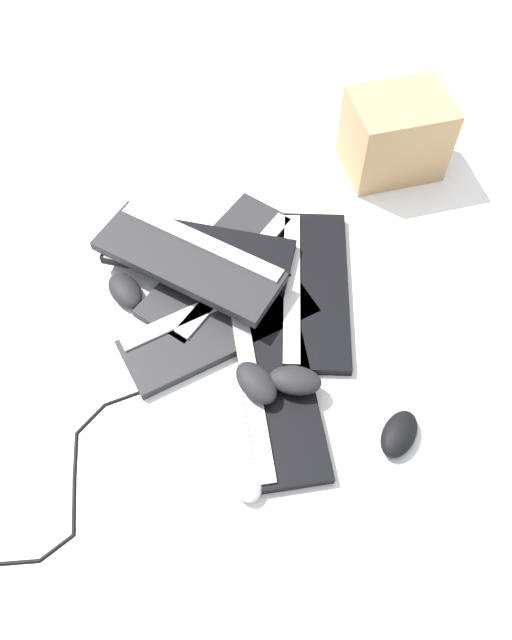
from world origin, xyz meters
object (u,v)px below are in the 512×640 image
at_px(mouse_3, 244,476).
at_px(mouse_2, 399,434).
at_px(keyboard_2, 314,289).
at_px(keyboard_5, 189,260).
at_px(mouse_1, 256,383).
at_px(keyboard_0, 219,327).
at_px(keyboard_4, 199,253).
at_px(mouse_4, 125,290).
at_px(keyboard_3, 218,266).
at_px(keyboard_1, 276,386).
at_px(cardboard_box, 395,135).
at_px(mouse_0, 295,380).

bearing_deg(mouse_3, mouse_2, -96.56).
distance_m(keyboard_2, keyboard_5, 0.30).
bearing_deg(mouse_1, keyboard_0, 171.31).
xyz_separation_m(keyboard_4, mouse_4, (0.19, 0.04, -0.02)).
xyz_separation_m(keyboard_2, keyboard_3, (0.20, -0.13, 0.00)).
height_order(keyboard_5, mouse_2, keyboard_5).
height_order(keyboard_1, cardboard_box, cardboard_box).
bearing_deg(keyboard_3, mouse_1, 89.68).
height_order(mouse_4, cardboard_box, cardboard_box).
distance_m(keyboard_1, keyboard_2, 0.27).
xyz_separation_m(keyboard_3, mouse_3, (0.08, 0.51, 0.01)).
height_order(mouse_3, mouse_4, same).
bearing_deg(mouse_3, mouse_0, -50.67).
bearing_deg(keyboard_3, keyboard_4, -35.62).
height_order(keyboard_0, keyboard_4, keyboard_4).
bearing_deg(mouse_0, mouse_1, -167.47).
height_order(keyboard_4, mouse_3, keyboard_4).
distance_m(keyboard_3, mouse_2, 0.57).
xyz_separation_m(mouse_2, mouse_4, (0.47, -0.50, 0.00)).
xyz_separation_m(keyboard_0, keyboard_3, (-0.04, -0.17, 0.00)).
height_order(mouse_1, mouse_3, mouse_1).
distance_m(keyboard_4, mouse_2, 0.61).
height_order(keyboard_5, mouse_1, keyboard_5).
relative_size(keyboard_1, mouse_1, 4.14).
bearing_deg(mouse_3, keyboard_3, -14.56).
relative_size(keyboard_1, keyboard_2, 0.98).
bearing_deg(cardboard_box, keyboard_2, 46.32).
height_order(keyboard_4, mouse_4, keyboard_4).
bearing_deg(keyboard_0, keyboard_5, -79.71).
bearing_deg(keyboard_5, cardboard_box, -159.19).
bearing_deg(mouse_0, keyboard_4, 131.07).
relative_size(keyboard_3, mouse_2, 3.95).
xyz_separation_m(keyboard_5, cardboard_box, (-0.60, -0.23, 0.03)).
height_order(keyboard_1, keyboard_4, keyboard_4).
bearing_deg(mouse_4, keyboard_3, 75.45).
xyz_separation_m(mouse_3, mouse_4, (0.15, -0.50, 0.00)).
bearing_deg(mouse_1, mouse_4, -166.63).
xyz_separation_m(keyboard_3, mouse_2, (-0.25, 0.52, 0.01)).
xyz_separation_m(keyboard_2, cardboard_box, (-0.33, -0.34, 0.09)).
height_order(keyboard_0, mouse_1, mouse_1).
height_order(keyboard_1, mouse_1, mouse_1).
distance_m(keyboard_0, cardboard_box, 0.69).
relative_size(keyboard_2, cardboard_box, 1.94).
bearing_deg(keyboard_4, keyboard_3, 144.38).
bearing_deg(keyboard_3, cardboard_box, -157.75).
relative_size(mouse_2, mouse_4, 1.00).
relative_size(keyboard_2, mouse_2, 4.23).
relative_size(keyboard_2, keyboard_5, 1.11).
bearing_deg(mouse_2, keyboard_1, 96.03).
height_order(keyboard_3, mouse_3, mouse_3).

